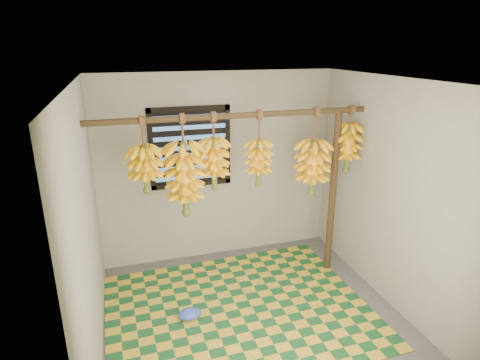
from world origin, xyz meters
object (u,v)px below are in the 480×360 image
object	(u,v)px
support_post	(333,194)
banana_bunch_c	(214,164)
banana_bunch_a	(146,169)
banana_bunch_f	(348,148)
plastic_bag	(190,314)
banana_bunch_e	(313,168)
woven_mat	(239,310)
banana_bunch_d	(258,163)
banana_bunch_b	(185,179)

from	to	relation	value
support_post	banana_bunch_c	xyz separation A→B (m)	(-1.44, -0.00, 0.50)
banana_bunch_a	banana_bunch_f	size ratio (longest dim) A/B	1.01
banana_bunch_f	plastic_bag	bearing A→B (deg)	-166.56
support_post	banana_bunch_e	bearing A→B (deg)	-180.00
woven_mat	banana_bunch_f	bearing A→B (deg)	18.41
woven_mat	plastic_bag	world-z (taller)	plastic_bag
banana_bunch_d	plastic_bag	bearing A→B (deg)	-152.07
support_post	banana_bunch_a	bearing A→B (deg)	180.00
banana_bunch_b	banana_bunch_e	world-z (taller)	same
plastic_bag	banana_bunch_a	size ratio (longest dim) A/B	0.31
support_post	woven_mat	size ratio (longest dim) A/B	0.74
plastic_bag	banana_bunch_b	size ratio (longest dim) A/B	0.23
banana_bunch_c	banana_bunch_f	bearing A→B (deg)	0.00
banana_bunch_b	banana_bunch_f	bearing A→B (deg)	-0.00
support_post	banana_bunch_c	size ratio (longest dim) A/B	2.42
banana_bunch_a	banana_bunch_d	world-z (taller)	same
plastic_bag	banana_bunch_d	size ratio (longest dim) A/B	0.29
support_post	banana_bunch_a	xyz separation A→B (m)	(-2.14, 0.00, 0.51)
woven_mat	banana_bunch_e	size ratio (longest dim) A/B	2.69
plastic_bag	banana_bunch_c	distance (m)	1.57
support_post	banana_bunch_b	size ratio (longest dim) A/B	1.85
banana_bunch_a	banana_bunch_e	xyz separation A→B (m)	(1.86, -0.00, -0.15)
banana_bunch_a	banana_bunch_c	bearing A→B (deg)	-0.00
banana_bunch_c	banana_bunch_e	size ratio (longest dim) A/B	0.82
plastic_bag	banana_bunch_e	xyz separation A→B (m)	(1.56, 0.48, 1.30)
plastic_bag	banana_bunch_e	distance (m)	2.08
banana_bunch_c	banana_bunch_f	size ratio (longest dim) A/B	1.06
support_post	plastic_bag	bearing A→B (deg)	-165.51
plastic_bag	banana_bunch_a	distance (m)	1.55
support_post	plastic_bag	world-z (taller)	support_post
plastic_bag	banana_bunch_d	world-z (taller)	banana_bunch_d
woven_mat	banana_bunch_b	xyz separation A→B (m)	(-0.43, 0.49, 1.36)
banana_bunch_d	woven_mat	bearing A→B (deg)	-127.51
banana_bunch_d	banana_bunch_a	bearing A→B (deg)	180.00
banana_bunch_a	banana_bunch_d	size ratio (longest dim) A/B	0.93
banana_bunch_a	banana_bunch_e	world-z (taller)	same
plastic_bag	banana_bunch_f	xyz separation A→B (m)	(1.99, 0.48, 1.50)
banana_bunch_c	support_post	bearing A→B (deg)	0.00
plastic_bag	banana_bunch_b	world-z (taller)	banana_bunch_b
plastic_bag	banana_bunch_b	bearing A→B (deg)	79.53
banana_bunch_d	banana_bunch_f	bearing A→B (deg)	-0.00
banana_bunch_b	banana_bunch_c	xyz separation A→B (m)	(0.32, -0.00, 0.14)
woven_mat	plastic_bag	bearing A→B (deg)	178.57
banana_bunch_b	banana_bunch_f	distance (m)	1.91
banana_bunch_a	support_post	bearing A→B (deg)	0.00
banana_bunch_b	woven_mat	bearing A→B (deg)	-48.39
banana_bunch_b	banana_bunch_a	bearing A→B (deg)	180.00
woven_mat	banana_bunch_b	world-z (taller)	banana_bunch_b
woven_mat	banana_bunch_c	world-z (taller)	banana_bunch_c
support_post	banana_bunch_e	distance (m)	0.46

